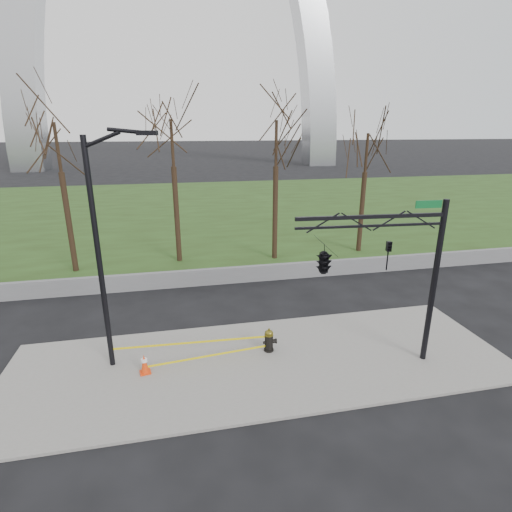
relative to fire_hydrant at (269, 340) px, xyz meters
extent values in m
plane|color=black|center=(-0.43, -0.64, -0.53)|extent=(500.00, 500.00, 0.00)
cube|color=slate|center=(-0.43, -0.64, -0.48)|extent=(18.00, 6.00, 0.10)
cube|color=#253A15|center=(-0.43, 29.36, -0.50)|extent=(120.00, 40.00, 0.06)
cube|color=#59595B|center=(-0.43, 7.36, -0.08)|extent=(60.00, 0.30, 0.90)
cylinder|color=black|center=(-0.01, 0.00, -0.39)|extent=(0.38, 0.38, 0.07)
cylinder|color=black|center=(-0.01, 0.00, -0.10)|extent=(0.29, 0.29, 0.66)
cylinder|color=black|center=(0.22, -0.01, -0.04)|extent=(0.23, 0.19, 0.18)
cylinder|color=black|center=(-0.18, 0.01, -0.07)|extent=(0.12, 0.12, 0.11)
cylinder|color=brown|center=(-0.01, 0.00, 0.26)|extent=(0.33, 0.33, 0.07)
ellipsoid|color=brown|center=(-0.01, 0.00, 0.33)|extent=(0.31, 0.31, 0.23)
cylinder|color=brown|center=(-0.01, 0.00, 0.46)|extent=(0.07, 0.07, 0.09)
cube|color=red|center=(-4.55, -0.51, -0.41)|extent=(0.42, 0.42, 0.04)
cone|color=red|center=(-4.55, -0.51, -0.05)|extent=(0.28, 0.28, 0.67)
cylinder|color=white|center=(-4.55, -0.51, 0.07)|extent=(0.21, 0.21, 0.10)
cylinder|color=black|center=(-5.73, 0.27, 3.47)|extent=(0.18, 0.18, 8.00)
cylinder|color=black|center=(-5.21, 0.09, 7.32)|extent=(1.23, 0.52, 0.56)
cylinder|color=black|center=(-4.40, -0.18, 7.57)|extent=(1.18, 0.50, 0.22)
cube|color=black|center=(-3.83, -0.37, 7.52)|extent=(0.64, 0.40, 0.14)
cylinder|color=black|center=(5.43, -1.67, 2.47)|extent=(0.20, 0.20, 6.00)
cube|color=black|center=(2.94, -1.50, 4.97)|extent=(5.00, 0.44, 0.12)
cube|color=black|center=(2.94, -1.50, 4.67)|extent=(4.99, 0.40, 0.08)
cube|color=#0C5926|center=(4.83, -1.63, 5.32)|extent=(0.90, 0.10, 0.25)
imported|color=black|center=(3.64, -1.55, 3.62)|extent=(0.18, 0.21, 1.00)
imported|color=black|center=(1.44, -1.41, 3.62)|extent=(0.69, 2.51, 1.00)
cube|color=#DBC50B|center=(-2.87, 0.13, 0.18)|extent=(5.72, 0.27, 0.08)
cube|color=#DBC50B|center=(-2.28, -0.26, -0.21)|extent=(4.54, 0.52, 0.08)
camera|label=1|loc=(-3.19, -12.76, 7.68)|focal=27.61mm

